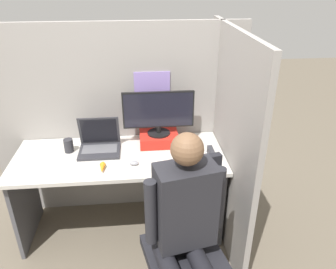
{
  "coord_description": "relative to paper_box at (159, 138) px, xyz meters",
  "views": [
    {
      "loc": [
        0.17,
        -1.89,
        2.04
      ],
      "look_at": [
        0.37,
        0.17,
        0.99
      ],
      "focal_mm": 35.0,
      "sensor_mm": 36.0,
      "label": 1
    }
  ],
  "objects": [
    {
      "name": "laptop",
      "position": [
        -0.48,
        -0.08,
        0.01
      ],
      "size": [
        0.32,
        0.26,
        0.27
      ],
      "color": "#2D2D33",
      "rests_on": "desk"
    },
    {
      "name": "mouse",
      "position": [
        -0.21,
        -0.33,
        -0.03
      ],
      "size": [
        0.06,
        0.04,
        0.03
      ],
      "color": "gray",
      "rests_on": "desk"
    },
    {
      "name": "ground_plane",
      "position": [
        -0.32,
        -0.51,
        -0.78
      ],
      "size": [
        12.0,
        12.0,
        0.0
      ],
      "primitive_type": "plane",
      "color": "#665B4C"
    },
    {
      "name": "stapler",
      "position": [
        0.39,
        -0.26,
        -0.01
      ],
      "size": [
        0.04,
        0.15,
        0.06
      ],
      "color": "#2D2D33",
      "rests_on": "desk"
    },
    {
      "name": "person",
      "position": [
        0.07,
        -0.99,
        -0.04
      ],
      "size": [
        0.47,
        0.47,
        1.29
      ],
      "color": "black",
      "rests_on": "ground"
    },
    {
      "name": "cubicle_panel_back",
      "position": [
        -0.32,
        0.18,
        0.07
      ],
      "size": [
        2.13,
        0.05,
        1.69
      ],
      "color": "gray",
      "rests_on": "ground"
    },
    {
      "name": "cubicle_panel_right",
      "position": [
        0.52,
        -0.24,
        0.07
      ],
      "size": [
        0.04,
        1.3,
        1.69
      ],
      "color": "gray",
      "rests_on": "ground"
    },
    {
      "name": "pen_cup",
      "position": [
        -0.72,
        -0.08,
        0.01
      ],
      "size": [
        0.07,
        0.07,
        0.11
      ],
      "color": "#28282D",
      "rests_on": "desk"
    },
    {
      "name": "office_chair",
      "position": [
        0.11,
        -0.84,
        -0.27
      ],
      "size": [
        0.55,
        0.6,
        0.98
      ],
      "color": "black",
      "rests_on": "ground"
    },
    {
      "name": "desk",
      "position": [
        -0.32,
        -0.18,
        -0.21
      ],
      "size": [
        1.63,
        0.67,
        0.74
      ],
      "color": "beige",
      "rests_on": "ground"
    },
    {
      "name": "carrot_toy",
      "position": [
        -0.44,
        -0.38,
        -0.02
      ],
      "size": [
        0.04,
        0.12,
        0.04
      ],
      "color": "orange",
      "rests_on": "desk"
    },
    {
      "name": "monitor",
      "position": [
        0.0,
        0.0,
        0.24
      ],
      "size": [
        0.57,
        0.19,
        0.36
      ],
      "color": "black",
      "rests_on": "paper_box"
    },
    {
      "name": "paper_box",
      "position": [
        0.0,
        0.0,
        0.0
      ],
      "size": [
        0.32,
        0.26,
        0.09
      ],
      "color": "red",
      "rests_on": "desk"
    }
  ]
}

